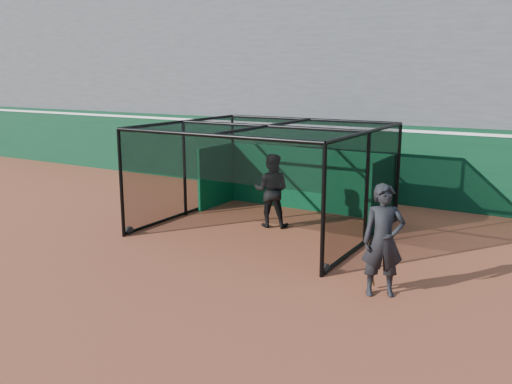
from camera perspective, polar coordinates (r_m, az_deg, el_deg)
The scene contains 6 objects.
ground at distance 11.46m, azimuth -7.14°, elevation -8.44°, with size 120.00×120.00×0.00m, color brown.
outfield_wall at distance 18.38m, azimuth 9.28°, elevation 3.47°, with size 50.00×0.50×2.50m.
grandstand at distance 21.73m, azimuth 13.38°, elevation 13.06°, with size 50.00×7.85×8.95m.
batting_cage at distance 14.26m, azimuth 1.18°, elevation 1.46°, with size 5.57×5.15×2.74m.
batter at distance 14.53m, azimuth 1.62°, elevation 0.16°, with size 0.97×0.75×1.99m, color black.
on_deck_player at distance 10.22m, azimuth 13.23°, elevation -5.01°, with size 0.92×0.81×2.11m.
Camera 1 is at (6.68, -8.40, 4.02)m, focal length 38.00 mm.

